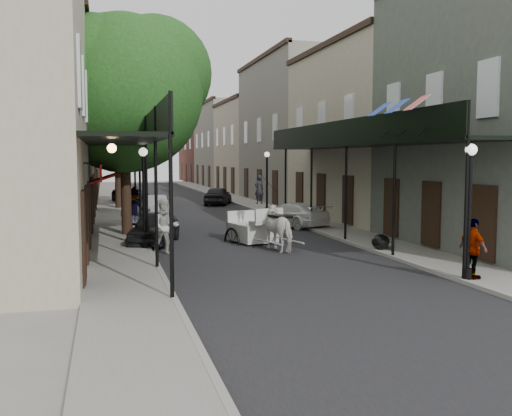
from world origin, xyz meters
TOP-DOWN VIEW (x-y plane):
  - ground at (0.00, 0.00)m, footprint 140.00×140.00m
  - road at (0.00, 20.00)m, footprint 8.00×90.00m
  - sidewalk_left at (-5.00, 20.00)m, footprint 2.20×90.00m
  - sidewalk_right at (5.00, 20.00)m, footprint 2.20×90.00m
  - building_row_left at (-8.60, 30.00)m, footprint 5.00×80.00m
  - building_row_right at (8.60, 30.00)m, footprint 5.00×80.00m
  - gallery_left at (-4.79, 6.98)m, footprint 2.20×18.05m
  - gallery_right at (4.79, 6.98)m, footprint 2.20×18.05m
  - tree_near at (-4.20, 10.18)m, footprint 7.31×6.80m
  - tree_far at (-4.25, 24.18)m, footprint 6.45×6.00m
  - lamppost_right_near at (4.10, -2.00)m, footprint 0.32×0.32m
  - lamppost_left at (-4.10, 6.00)m, footprint 0.32×0.32m
  - lamppost_right_far at (4.10, 18.00)m, footprint 0.32×0.32m
  - horse at (0.84, 4.69)m, footprint 1.37×2.15m
  - carriage at (0.19, 7.23)m, footprint 2.10×2.74m
  - pedestrian_walking at (-3.45, 4.76)m, footprint 1.06×0.87m
  - pedestrian_sidewalk_left at (-4.20, 12.09)m, footprint 1.23×0.75m
  - pedestrian_sidewalk_right at (4.26, -2.00)m, footprint 0.55×1.03m
  - car_left_near at (-3.60, 7.63)m, footprint 2.66×4.15m
  - car_left_mid at (-2.60, 18.79)m, footprint 1.42×3.75m
  - car_left_far at (-3.60, 29.10)m, footprint 2.89×4.98m
  - car_right_near at (3.60, 11.57)m, footprint 3.22×4.55m
  - car_right_far at (2.60, 25.92)m, footprint 2.95×4.32m
  - trash_bags at (4.32, 3.47)m, footprint 0.91×1.06m

SIDE VIEW (x-z plane):
  - ground at x=0.00m, z-range 0.00..0.00m
  - road at x=0.00m, z-range 0.00..0.01m
  - sidewalk_left at x=-5.00m, z-range 0.00..0.12m
  - sidewalk_right at x=5.00m, z-range 0.00..0.12m
  - trash_bags at x=4.32m, z-range 0.10..0.66m
  - car_left_mid at x=-2.60m, z-range 0.00..1.22m
  - car_right_near at x=3.60m, z-range 0.00..1.22m
  - car_left_far at x=-3.60m, z-range 0.00..1.30m
  - car_left_near at x=-3.60m, z-range 0.00..1.32m
  - car_right_far at x=2.60m, z-range 0.00..1.36m
  - horse at x=0.84m, z-range 0.00..1.68m
  - pedestrian_sidewalk_right at x=4.26m, z-range 0.12..1.79m
  - pedestrian_walking at x=-3.45m, z-range 0.00..2.01m
  - pedestrian_sidewalk_left at x=-4.20m, z-range 0.12..1.98m
  - carriage at x=0.19m, z-range -0.31..2.49m
  - lamppost_right_near at x=4.10m, z-range 0.19..3.90m
  - lamppost_left at x=-4.10m, z-range 0.19..3.90m
  - lamppost_right_far at x=4.10m, z-range 0.19..3.90m
  - gallery_left at x=-4.79m, z-range 1.61..6.49m
  - gallery_right at x=4.79m, z-range 1.61..6.49m
  - building_row_left at x=-8.60m, z-range 0.00..10.50m
  - building_row_right at x=8.60m, z-range 0.00..10.50m
  - tree_far at x=-4.25m, z-range 1.53..10.14m
  - tree_near at x=-4.20m, z-range 1.67..11.30m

